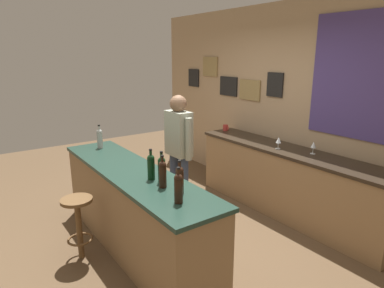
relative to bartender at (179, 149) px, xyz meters
The scene contains 15 objects.
ground_plane 1.08m from the bartender, 50.56° to the right, with size 10.00×10.00×0.00m, color brown.
back_wall 1.72m from the bartender, 77.77° to the left, with size 6.00×0.09×2.80m.
bar_counter 1.00m from the bartender, 67.32° to the right, with size 2.64×0.60×0.92m.
side_counter 1.52m from the bartender, 59.12° to the left, with size 2.89×0.56×0.90m.
bartender is the anchor object (origin of this frame).
bar_stool 1.46m from the bartender, 82.45° to the right, with size 0.32×0.32×0.68m.
wine_bottle_a 1.04m from the bartender, 132.18° to the right, with size 0.07×0.07×0.31m.
wine_bottle_b 1.05m from the bartender, 48.12° to the right, with size 0.07×0.07×0.31m.
wine_bottle_c 1.11m from the bartender, 41.60° to the right, with size 0.07×0.07×0.31m.
wine_bottle_d 1.23m from the bartender, 40.14° to the right, with size 0.07×0.07×0.31m.
wine_bottle_e 1.37m from the bartender, 32.92° to the right, with size 0.07×0.07×0.31m.
wine_bottle_f 1.55m from the bartender, 33.33° to the right, with size 0.07×0.07×0.31m.
wine_glass_a 1.31m from the bartender, 60.99° to the left, with size 0.07×0.07×0.16m.
wine_glass_b 1.67m from the bartender, 51.61° to the left, with size 0.07×0.07×0.16m.
coffee_mug 1.42m from the bartender, 114.54° to the left, with size 0.13×0.08×0.09m.
Camera 1 is at (3.09, -1.82, 2.10)m, focal length 31.49 mm.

